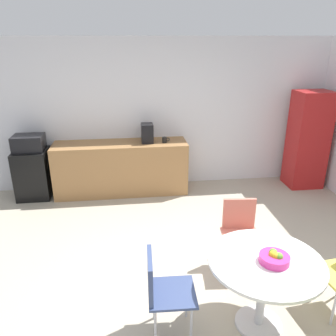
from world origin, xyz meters
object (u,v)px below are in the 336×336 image
round_table (264,274)px  coffee_maker (147,133)px  locker_cabinet (308,140)px  fruit_bowl (274,258)px  microwave (29,143)px  mug_white (165,140)px  mini_fridge (33,174)px  chair_coral (240,226)px  chair_navy (161,286)px

round_table → coffee_maker: 3.32m
locker_cabinet → fruit_bowl: locker_cabinet is taller
microwave → coffee_maker: size_ratio=1.50×
mug_white → round_table: bearing=-80.2°
mini_fridge → coffee_maker: (1.94, 0.00, 0.65)m
chair_coral → fruit_bowl: fruit_bowl is taller
locker_cabinet → chair_navy: bearing=-134.1°
fruit_bowl → mini_fridge: bearing=131.3°
chair_coral → mug_white: mug_white is taller
microwave → mug_white: size_ratio=3.72×
microwave → mug_white: bearing=-1.5°
fruit_bowl → mug_white: (-0.59, 3.16, 0.17)m
locker_cabinet → round_table: (-2.03, -3.08, -0.28)m
chair_coral → coffee_maker: size_ratio=2.59×
chair_coral → coffee_maker: coffee_maker is taller
mini_fridge → locker_cabinet: bearing=-1.2°
locker_cabinet → mug_white: (-2.56, 0.04, 0.08)m
mug_white → coffee_maker: (-0.29, 0.06, 0.11)m
mug_white → locker_cabinet: bearing=-0.9°
chair_navy → mini_fridge: bearing=120.4°
mug_white → chair_coral: bearing=-74.1°
mini_fridge → microwave: 0.54m
locker_cabinet → coffee_maker: locker_cabinet is taller
mug_white → fruit_bowl: bearing=-79.4°
chair_coral → coffee_maker: bearing=112.1°
coffee_maker → mug_white: bearing=-11.2°
chair_coral → mug_white: size_ratio=6.43×
locker_cabinet → fruit_bowl: 3.69m
fruit_bowl → coffee_maker: size_ratio=0.82×
mini_fridge → coffee_maker: 2.05m
microwave → round_table: 4.24m
locker_cabinet → round_table: bearing=-123.3°
round_table → microwave: bearing=131.1°
locker_cabinet → coffee_maker: bearing=178.0°
round_table → coffee_maker: bearing=104.6°
locker_cabinet → mug_white: bearing=179.1°
fruit_bowl → mug_white: bearing=100.6°
microwave → locker_cabinet: size_ratio=0.28×
mini_fridge → locker_cabinet: 4.82m
microwave → chair_coral: microwave is taller
locker_cabinet → fruit_bowl: (-1.97, -3.12, -0.08)m
mini_fridge → chair_coral: (2.86, -2.26, 0.11)m
chair_coral → chair_navy: size_ratio=1.00×
mini_fridge → chair_navy: size_ratio=1.00×
chair_coral → fruit_bowl: 1.00m
mini_fridge → fruit_bowl: size_ratio=3.16×
chair_coral → fruit_bowl: bearing=-91.9°
fruit_bowl → round_table: bearing=145.9°
chair_navy → fruit_bowl: fruit_bowl is taller
round_table → coffee_maker: (-0.83, 3.18, 0.47)m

